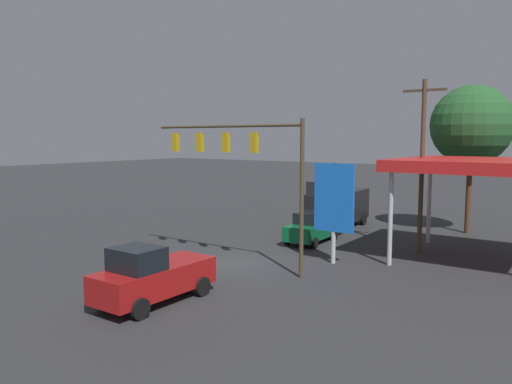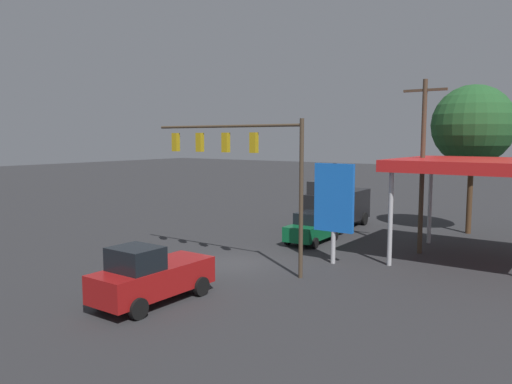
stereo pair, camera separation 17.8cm
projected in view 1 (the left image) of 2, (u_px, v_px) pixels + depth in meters
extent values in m
plane|color=#2D2D30|center=(234.00, 263.00, 26.26)|extent=(200.00, 200.00, 0.00)
cylinder|color=#473828|center=(302.00, 199.00, 23.11)|extent=(0.20, 0.20, 7.45)
cylinder|color=#473828|center=(225.00, 126.00, 25.35)|extent=(9.08, 0.14, 0.14)
cube|color=#B79314|center=(254.00, 143.00, 24.38)|extent=(0.36, 0.28, 1.00)
sphere|color=#360505|center=(256.00, 137.00, 24.50)|extent=(0.22, 0.22, 0.22)
sphere|color=yellow|center=(256.00, 143.00, 24.53)|extent=(0.22, 0.22, 0.22)
sphere|color=black|center=(256.00, 149.00, 24.56)|extent=(0.22, 0.22, 0.22)
cube|color=#B79314|center=(226.00, 142.00, 25.40)|extent=(0.36, 0.28, 1.00)
sphere|color=#360505|center=(228.00, 137.00, 25.51)|extent=(0.22, 0.22, 0.22)
sphere|color=yellow|center=(228.00, 142.00, 25.54)|extent=(0.22, 0.22, 0.22)
sphere|color=black|center=(228.00, 148.00, 25.58)|extent=(0.22, 0.22, 0.22)
cube|color=#B79314|center=(200.00, 142.00, 26.41)|extent=(0.36, 0.28, 1.00)
sphere|color=#360505|center=(202.00, 137.00, 26.53)|extent=(0.22, 0.22, 0.22)
sphere|color=yellow|center=(202.00, 142.00, 26.56)|extent=(0.22, 0.22, 0.22)
sphere|color=black|center=(202.00, 148.00, 26.59)|extent=(0.22, 0.22, 0.22)
cube|color=#B79314|center=(176.00, 142.00, 27.42)|extent=(0.36, 0.28, 1.00)
sphere|color=#360505|center=(178.00, 137.00, 27.54)|extent=(0.22, 0.22, 0.22)
sphere|color=yellow|center=(178.00, 142.00, 27.57)|extent=(0.22, 0.22, 0.22)
sphere|color=black|center=(178.00, 148.00, 27.61)|extent=(0.22, 0.22, 0.22)
cylinder|color=#473828|center=(422.00, 168.00, 28.07)|extent=(0.26, 0.26, 9.79)
cube|color=#473828|center=(425.00, 90.00, 27.60)|extent=(2.40, 0.14, 0.14)
cube|color=red|center=(489.00, 165.00, 25.79)|extent=(9.04, 7.99, 0.60)
cube|color=red|center=(502.00, 162.00, 29.05)|extent=(9.04, 0.06, 0.36)
cylinder|color=#B7B7BC|center=(429.00, 204.00, 31.09)|extent=(0.24, 0.24, 4.86)
cylinder|color=#B7B7BC|center=(390.00, 219.00, 25.58)|extent=(0.24, 0.24, 4.86)
cylinder|color=#B7B7BC|center=(334.00, 214.00, 25.97)|extent=(0.24, 0.24, 5.25)
cube|color=blue|center=(334.00, 198.00, 25.88)|extent=(2.19, 0.24, 3.56)
cube|color=black|center=(335.00, 197.00, 25.99)|extent=(1.53, 0.04, 1.24)
cube|color=#0C592D|center=(312.00, 230.00, 31.35)|extent=(1.98, 4.47, 0.90)
cube|color=black|center=(312.00, 218.00, 31.26)|extent=(1.74, 2.06, 0.70)
cylinder|color=black|center=(315.00, 243.00, 29.71)|extent=(0.25, 0.67, 0.66)
cylinder|color=black|center=(288.00, 240.00, 30.70)|extent=(0.25, 0.67, 0.66)
cylinder|color=black|center=(334.00, 235.00, 32.09)|extent=(0.25, 0.67, 0.66)
cylinder|color=black|center=(309.00, 232.00, 33.09)|extent=(0.25, 0.67, 0.66)
cube|color=black|center=(337.00, 206.00, 36.40)|extent=(2.56, 6.88, 2.20)
cube|color=black|center=(326.00, 188.00, 34.48)|extent=(2.18, 1.88, 0.90)
cylinder|color=black|center=(340.00, 227.00, 34.04)|extent=(0.26, 0.97, 0.96)
cylinder|color=black|center=(309.00, 224.00, 35.31)|extent=(0.26, 0.97, 0.96)
cylinder|color=black|center=(363.00, 219.00, 37.73)|extent=(0.26, 0.97, 0.96)
cylinder|color=black|center=(335.00, 216.00, 38.99)|extent=(0.26, 0.97, 0.96)
cube|color=maroon|center=(155.00, 279.00, 19.92)|extent=(2.02, 5.21, 1.10)
cube|color=black|center=(137.00, 259.00, 19.08)|extent=(1.85, 1.61, 0.90)
cylinder|color=black|center=(140.00, 309.00, 18.02)|extent=(0.22, 0.80, 0.80)
cylinder|color=black|center=(104.00, 299.00, 19.20)|extent=(0.22, 0.80, 0.80)
cylinder|color=black|center=(202.00, 286.00, 20.76)|extent=(0.22, 0.80, 0.80)
cylinder|color=black|center=(168.00, 279.00, 21.94)|extent=(0.22, 0.80, 0.80)
cylinder|color=#4C331E|center=(469.00, 193.00, 34.25)|extent=(0.36, 0.36, 5.52)
sphere|color=#235628|center=(472.00, 125.00, 33.74)|extent=(5.43, 5.43, 5.43)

